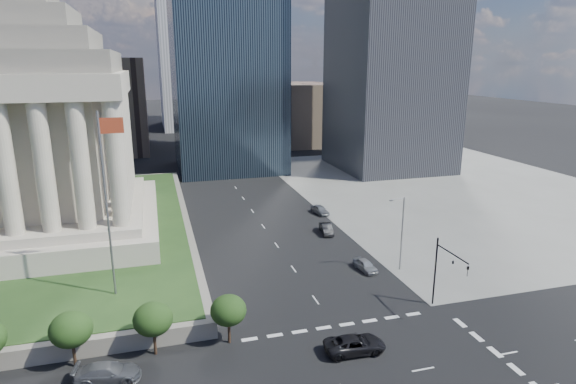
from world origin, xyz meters
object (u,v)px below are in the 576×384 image
object	(u,v)px
suv_grey	(108,373)
parked_sedan_mid	(326,229)
parked_sedan_far	(320,210)
street_lamp_north	(401,229)
parked_sedan_near	(365,265)
pickup_truck	(355,344)
flagpole	(107,196)
war_memorial	(22,101)
traffic_signal_ne	(445,267)

from	to	relation	value
suv_grey	parked_sedan_mid	distance (m)	43.04
parked_sedan_far	street_lamp_north	bearing A→B (deg)	-94.70
parked_sedan_near	parked_sedan_far	bearing A→B (deg)	77.30
pickup_truck	suv_grey	distance (m)	22.22
parked_sedan_far	parked_sedan_mid	bearing A→B (deg)	-112.66
flagpole	war_memorial	bearing A→B (deg)	116.89
flagpole	street_lamp_north	distance (m)	35.95
traffic_signal_ne	parked_sedan_mid	size ratio (longest dim) A/B	1.70
suv_grey	parked_sedan_near	world-z (taller)	suv_grey
traffic_signal_ne	parked_sedan_mid	world-z (taller)	traffic_signal_ne
suv_grey	traffic_signal_ne	bearing A→B (deg)	-77.85
parked_sedan_near	parked_sedan_mid	bearing A→B (deg)	83.03
street_lamp_north	traffic_signal_ne	bearing A→B (deg)	-94.19
flagpole	street_lamp_north	world-z (taller)	flagpole
flagpole	parked_sedan_mid	xyz separation A→B (m)	(30.83, 16.88, -12.34)
war_memorial	pickup_truck	world-z (taller)	war_memorial
parked_sedan_near	parked_sedan_far	distance (m)	25.05
war_memorial	suv_grey	distance (m)	44.02
war_memorial	pickup_truck	bearing A→B (deg)	-48.65
flagpole	traffic_signal_ne	distance (m)	36.69
traffic_signal_ne	parked_sedan_near	world-z (taller)	traffic_signal_ne
flagpole	suv_grey	world-z (taller)	flagpole
parked_sedan_near	parked_sedan_far	world-z (taller)	parked_sedan_far
pickup_truck	parked_sedan_far	world-z (taller)	pickup_truck
flagpole	parked_sedan_far	xyz separation A→B (m)	(33.33, 26.96, -12.33)
traffic_signal_ne	parked_sedan_mid	xyz separation A→B (m)	(-3.50, 27.19, -4.48)
street_lamp_north	parked_sedan_far	world-z (taller)	street_lamp_north
war_memorial	parked_sedan_far	size ratio (longest dim) A/B	8.43
street_lamp_north	parked_sedan_far	bearing A→B (deg)	94.03
traffic_signal_ne	parked_sedan_far	distance (m)	37.54
war_memorial	suv_grey	xyz separation A→B (m)	(12.02, -37.00, -20.60)
pickup_truck	parked_sedan_mid	size ratio (longest dim) A/B	1.25
traffic_signal_ne	parked_sedan_far	size ratio (longest dim) A/B	1.73
parked_sedan_mid	parked_sedan_far	bearing A→B (deg)	84.37
street_lamp_north	parked_sedan_mid	distance (m)	17.17
traffic_signal_ne	suv_grey	bearing A→B (deg)	-175.53
flagpole	parked_sedan_mid	distance (m)	37.25
suv_grey	parked_sedan_mid	world-z (taller)	suv_grey
pickup_truck	parked_sedan_far	distance (m)	43.30
war_memorial	pickup_truck	distance (m)	55.67
street_lamp_north	suv_grey	bearing A→B (deg)	-158.37
war_memorial	flagpole	size ratio (longest dim) A/B	1.95
parked_sedan_near	parked_sedan_far	size ratio (longest dim) A/B	0.93
street_lamp_north	parked_sedan_mid	world-z (taller)	street_lamp_north
pickup_truck	suv_grey	size ratio (longest dim) A/B	1.06
pickup_truck	war_memorial	bearing A→B (deg)	43.94
street_lamp_north	parked_sedan_near	xyz separation A→B (m)	(-4.33, 1.04, -4.93)
flagpole	parked_sedan_far	world-z (taller)	flagpole
flagpole	pickup_truck	size ratio (longest dim) A/B	3.42
traffic_signal_ne	pickup_truck	size ratio (longest dim) A/B	1.37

